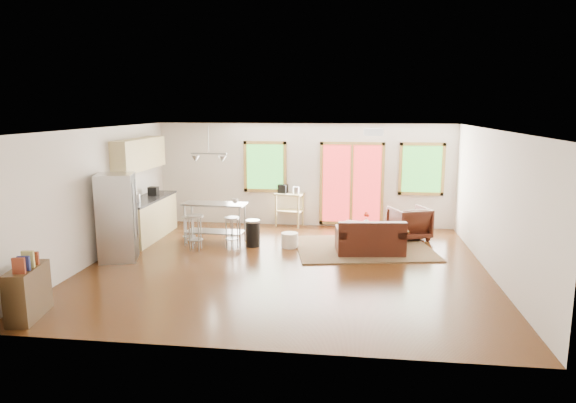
# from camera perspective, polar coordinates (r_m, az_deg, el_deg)

# --- Properties ---
(floor) EXTENTS (7.50, 7.00, 0.02)m
(floor) POSITION_cam_1_polar(r_m,az_deg,el_deg) (9.91, -0.22, -7.21)
(floor) COLOR #331B0A
(floor) RESTS_ON ground
(ceiling) EXTENTS (7.50, 7.00, 0.02)m
(ceiling) POSITION_cam_1_polar(r_m,az_deg,el_deg) (9.45, -0.24, 8.10)
(ceiling) COLOR silver
(ceiling) RESTS_ON ground
(back_wall) EXTENTS (7.50, 0.02, 2.60)m
(back_wall) POSITION_cam_1_polar(r_m,az_deg,el_deg) (13.04, 1.82, 2.97)
(back_wall) COLOR beige
(back_wall) RESTS_ON ground
(left_wall) EXTENTS (0.02, 7.00, 2.60)m
(left_wall) POSITION_cam_1_polar(r_m,az_deg,el_deg) (10.75, -20.51, 0.70)
(left_wall) COLOR beige
(left_wall) RESTS_ON ground
(right_wall) EXTENTS (0.02, 7.00, 2.60)m
(right_wall) POSITION_cam_1_polar(r_m,az_deg,el_deg) (9.84, 22.03, -0.25)
(right_wall) COLOR beige
(right_wall) RESTS_ON ground
(front_wall) EXTENTS (7.50, 0.02, 2.60)m
(front_wall) POSITION_cam_1_polar(r_m,az_deg,el_deg) (6.22, -4.54, -5.41)
(front_wall) COLOR beige
(front_wall) RESTS_ON ground
(window_left) EXTENTS (1.10, 0.05, 1.30)m
(window_left) POSITION_cam_1_polar(r_m,az_deg,el_deg) (13.10, -2.57, 3.88)
(window_left) COLOR #25611F
(window_left) RESTS_ON back_wall
(french_doors) EXTENTS (1.60, 0.05, 2.10)m
(french_doors) POSITION_cam_1_polar(r_m,az_deg,el_deg) (12.96, 7.08, 1.95)
(french_doors) COLOR red
(french_doors) RESTS_ON back_wall
(window_right) EXTENTS (1.10, 0.05, 1.30)m
(window_right) POSITION_cam_1_polar(r_m,az_deg,el_deg) (13.01, 14.64, 3.50)
(window_right) COLOR #25611F
(window_right) RESTS_ON back_wall
(rug) EXTENTS (3.20, 2.68, 0.03)m
(rug) POSITION_cam_1_polar(r_m,az_deg,el_deg) (11.18, 8.39, -5.14)
(rug) COLOR #445B37
(rug) RESTS_ON floor
(loveseat) EXTENTS (1.46, 0.95, 0.73)m
(loveseat) POSITION_cam_1_polar(r_m,az_deg,el_deg) (10.75, 9.09, -4.27)
(loveseat) COLOR black
(loveseat) RESTS_ON floor
(coffee_table) EXTENTS (0.98, 0.66, 0.37)m
(coffee_table) POSITION_cam_1_polar(r_m,az_deg,el_deg) (11.47, 10.81, -3.24)
(coffee_table) COLOR #332211
(coffee_table) RESTS_ON floor
(armchair) EXTENTS (1.03, 1.00, 0.83)m
(armchair) POSITION_cam_1_polar(r_m,az_deg,el_deg) (12.12, 13.31, -2.15)
(armchair) COLOR black
(armchair) RESTS_ON floor
(ottoman) EXTENTS (0.76, 0.76, 0.40)m
(ottoman) POSITION_cam_1_polar(r_m,az_deg,el_deg) (11.78, 7.48, -3.38)
(ottoman) COLOR black
(ottoman) RESTS_ON floor
(pouf) EXTENTS (0.48, 0.48, 0.32)m
(pouf) POSITION_cam_1_polar(r_m,az_deg,el_deg) (11.14, 0.18, -4.31)
(pouf) COLOR white
(pouf) RESTS_ON floor
(vase) EXTENTS (0.23, 0.24, 0.32)m
(vase) POSITION_cam_1_polar(r_m,az_deg,el_deg) (11.45, 8.70, -2.18)
(vase) COLOR silver
(vase) RESTS_ON coffee_table
(book) EXTENTS (0.20, 0.09, 0.28)m
(book) POSITION_cam_1_polar(r_m,az_deg,el_deg) (11.28, 10.97, -2.34)
(book) COLOR maroon
(book) RESTS_ON coffee_table
(cabinets) EXTENTS (0.64, 2.24, 2.30)m
(cabinets) POSITION_cam_1_polar(r_m,az_deg,el_deg) (12.21, -15.57, 0.31)
(cabinets) COLOR tan
(cabinets) RESTS_ON floor
(refrigerator) EXTENTS (0.85, 0.84, 1.73)m
(refrigerator) POSITION_cam_1_polar(r_m,az_deg,el_deg) (10.62, -18.42, -1.68)
(refrigerator) COLOR #B7BABC
(refrigerator) RESTS_ON floor
(island) EXTENTS (1.43, 0.63, 0.89)m
(island) POSITION_cam_1_polar(r_m,az_deg,el_deg) (11.61, -8.13, -1.52)
(island) COLOR #B7BABC
(island) RESTS_ON floor
(cup) EXTENTS (0.14, 0.11, 0.13)m
(cup) POSITION_cam_1_polar(r_m,az_deg,el_deg) (11.15, -5.90, 0.15)
(cup) COLOR silver
(cup) RESTS_ON island
(bar_stool_a) EXTENTS (0.32, 0.32, 0.64)m
(bar_stool_a) POSITION_cam_1_polar(r_m,az_deg,el_deg) (11.47, -10.97, -2.44)
(bar_stool_a) COLOR #B7BABC
(bar_stool_a) RESTS_ON floor
(bar_stool_b) EXTENTS (0.38, 0.38, 0.76)m
(bar_stool_b) POSITION_cam_1_polar(r_m,az_deg,el_deg) (11.02, -10.30, -2.48)
(bar_stool_b) COLOR #B7BABC
(bar_stool_b) RESTS_ON floor
(bar_stool_c) EXTENTS (0.42, 0.42, 0.68)m
(bar_stool_c) POSITION_cam_1_polar(r_m,az_deg,el_deg) (11.08, -6.27, -2.62)
(bar_stool_c) COLOR #B7BABC
(bar_stool_c) RESTS_ON floor
(trash_can) EXTENTS (0.40, 0.40, 0.59)m
(trash_can) POSITION_cam_1_polar(r_m,az_deg,el_deg) (11.21, -3.92, -3.51)
(trash_can) COLOR black
(trash_can) RESTS_ON floor
(kitchen_cart) EXTENTS (0.78, 0.60, 1.06)m
(kitchen_cart) POSITION_cam_1_polar(r_m,az_deg,el_deg) (13.02, 0.07, 0.41)
(kitchen_cart) COLOR tan
(kitchen_cart) RESTS_ON floor
(bookshelf) EXTENTS (0.47, 0.89, 1.00)m
(bookshelf) POSITION_cam_1_polar(r_m,az_deg,el_deg) (8.34, -26.93, -8.92)
(bookshelf) COLOR #332211
(bookshelf) RESTS_ON floor
(ceiling_flush) EXTENTS (0.35, 0.35, 0.12)m
(ceiling_flush) POSITION_cam_1_polar(r_m,az_deg,el_deg) (9.98, 9.46, 7.63)
(ceiling_flush) COLOR white
(ceiling_flush) RESTS_ON ceiling
(pendant_light) EXTENTS (0.80, 0.18, 0.79)m
(pendant_light) POSITION_cam_1_polar(r_m,az_deg,el_deg) (11.36, -8.79, 4.78)
(pendant_light) COLOR gray
(pendant_light) RESTS_ON ceiling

